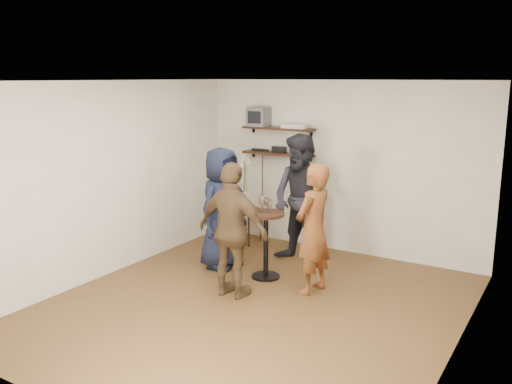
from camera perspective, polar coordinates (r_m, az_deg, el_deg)
room at (r=6.10m, az=-0.35°, el=-0.68°), size 4.58×5.08×2.68m
shelf_upper at (r=8.54m, az=2.36°, el=6.71°), size 1.20×0.25×0.04m
shelf_lower at (r=8.59m, az=2.33°, el=4.05°), size 1.20×0.25×0.04m
crt_monitor at (r=8.70m, az=0.33°, el=7.93°), size 0.32×0.30×0.30m
dvd_deck at (r=8.39m, az=4.22°, el=6.92°), size 0.40×0.24×0.06m
radio at (r=8.57m, az=2.45°, el=4.49°), size 0.22×0.10×0.10m
power_strip at (r=8.81m, az=0.44°, el=4.48°), size 0.30×0.05×0.03m
side_table at (r=8.76m, az=-1.16°, el=-2.37°), size 0.57×0.57×0.55m
vase_lilies at (r=8.67m, az=-1.18°, el=0.06°), size 0.19×0.19×0.92m
drinks_table at (r=7.19m, az=1.05°, el=-4.67°), size 0.49×0.49×0.90m
wine_glass_fl at (r=7.08m, az=0.57°, el=-0.98°), size 0.07×0.07×0.22m
wine_glass_fr at (r=7.01m, az=1.47°, el=-1.33°), size 0.06×0.06×0.18m
wine_glass_bl at (r=7.13m, az=1.13°, el=-1.08°), size 0.06×0.06×0.19m
wine_glass_br at (r=7.08m, az=1.27°, el=-1.19°), size 0.06×0.06×0.18m
person_plaid at (r=6.70m, az=6.03°, el=-3.89°), size 0.47×0.64×1.62m
person_dark at (r=7.65m, az=4.79°, el=-0.91°), size 1.03×0.88×1.87m
person_navy at (r=7.54m, az=-3.63°, el=-1.71°), size 0.59×0.87×1.71m
person_brown at (r=6.53m, az=-2.46°, el=-4.10°), size 0.99×0.44×1.66m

